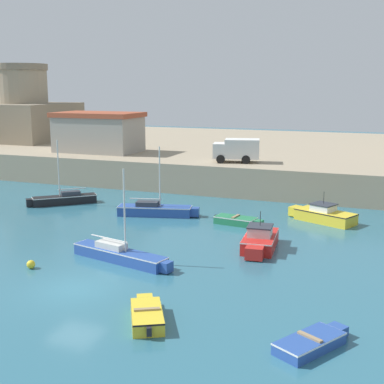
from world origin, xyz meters
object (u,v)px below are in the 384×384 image
(dinghy_blue_1, at_px, (312,342))
(motorboat_red_2, at_px, (260,240))
(harbor_shed_mid_row, at_px, (98,132))
(sailboat_blue_8, at_px, (156,210))
(dinghy_green_5, at_px, (237,220))
(dinghy_yellow_9, at_px, (147,315))
(truck_on_quay, at_px, (237,149))
(sailboat_blue_6, at_px, (120,254))
(motorboat_yellow_7, at_px, (323,215))
(mooring_buoy, at_px, (31,264))
(fortress, at_px, (23,114))
(sailboat_black_4, at_px, (64,199))

(dinghy_blue_1, distance_m, motorboat_red_2, 12.77)
(harbor_shed_mid_row, bearing_deg, sailboat_blue_8, -46.46)
(dinghy_green_5, relative_size, sailboat_blue_8, 0.59)
(dinghy_yellow_9, bearing_deg, truck_on_quay, 99.06)
(sailboat_blue_6, bearing_deg, motorboat_yellow_7, 54.49)
(dinghy_green_5, height_order, truck_on_quay, truck_on_quay)
(dinghy_green_5, height_order, dinghy_yellow_9, dinghy_yellow_9)
(motorboat_yellow_7, bearing_deg, sailboat_blue_8, -167.30)
(dinghy_blue_1, bearing_deg, motorboat_red_2, 113.04)
(motorboat_yellow_7, relative_size, mooring_buoy, 11.25)
(harbor_shed_mid_row, bearing_deg, fortress, 154.58)
(mooring_buoy, bearing_deg, truck_on_quay, 80.28)
(sailboat_blue_8, bearing_deg, truck_on_quay, 75.45)
(fortress, relative_size, truck_on_quay, 2.49)
(harbor_shed_mid_row, bearing_deg, dinghy_blue_1, -48.18)
(sailboat_blue_6, height_order, fortress, fortress)
(motorboat_yellow_7, height_order, truck_on_quay, truck_on_quay)
(mooring_buoy, distance_m, fortress, 45.44)
(motorboat_red_2, bearing_deg, dinghy_green_5, 119.85)
(motorboat_red_2, distance_m, dinghy_yellow_9, 12.09)
(motorboat_red_2, xyz_separation_m, sailboat_blue_8, (-9.63, 5.47, -0.09))
(motorboat_red_2, xyz_separation_m, fortress, (-38.98, 27.12, 5.69))
(motorboat_yellow_7, relative_size, dinghy_yellow_9, 1.52)
(dinghy_green_5, bearing_deg, motorboat_yellow_7, 28.28)
(dinghy_yellow_9, bearing_deg, sailboat_blue_8, 113.78)
(sailboat_blue_8, height_order, mooring_buoy, sailboat_blue_8)
(sailboat_black_4, relative_size, motorboat_yellow_7, 1.04)
(dinghy_green_5, distance_m, dinghy_yellow_9, 17.13)
(sailboat_blue_8, bearing_deg, sailboat_blue_6, -75.72)
(motorboat_red_2, distance_m, dinghy_green_5, 5.98)
(sailboat_black_4, relative_size, dinghy_green_5, 1.45)
(harbor_shed_mid_row, bearing_deg, sailboat_black_4, -71.86)
(dinghy_blue_1, bearing_deg, motorboat_yellow_7, 96.41)
(mooring_buoy, height_order, harbor_shed_mid_row, harbor_shed_mid_row)
(dinghy_yellow_9, bearing_deg, harbor_shed_mid_row, 123.76)
(motorboat_yellow_7, height_order, harbor_shed_mid_row, harbor_shed_mid_row)
(sailboat_blue_8, xyz_separation_m, dinghy_yellow_9, (7.66, -17.39, -0.15))
(motorboat_red_2, bearing_deg, mooring_buoy, -143.40)
(dinghy_green_5, relative_size, mooring_buoy, 8.08)
(dinghy_yellow_9, distance_m, fortress, 54.13)
(sailboat_blue_6, distance_m, motorboat_yellow_7, 16.61)
(motorboat_red_2, bearing_deg, sailboat_blue_8, 150.41)
(dinghy_green_5, height_order, harbor_shed_mid_row, harbor_shed_mid_row)
(motorboat_red_2, relative_size, truck_on_quay, 1.07)
(motorboat_yellow_7, distance_m, mooring_buoy, 21.33)
(fortress, distance_m, harbor_shed_mid_row, 17.76)
(dinghy_green_5, relative_size, sailboat_blue_6, 0.55)
(motorboat_red_2, bearing_deg, truck_on_quay, 111.06)
(sailboat_blue_6, height_order, mooring_buoy, sailboat_blue_6)
(sailboat_blue_8, bearing_deg, motorboat_red_2, -29.59)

